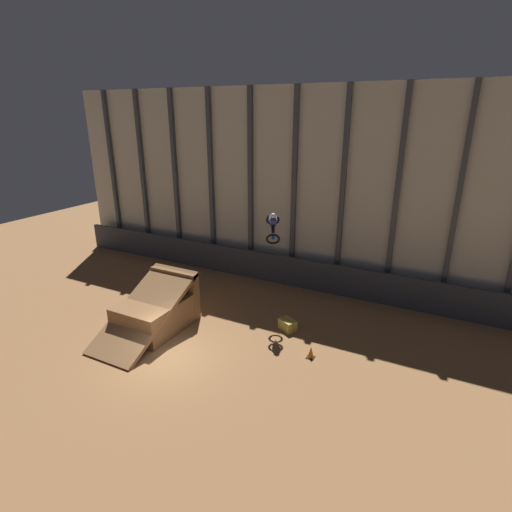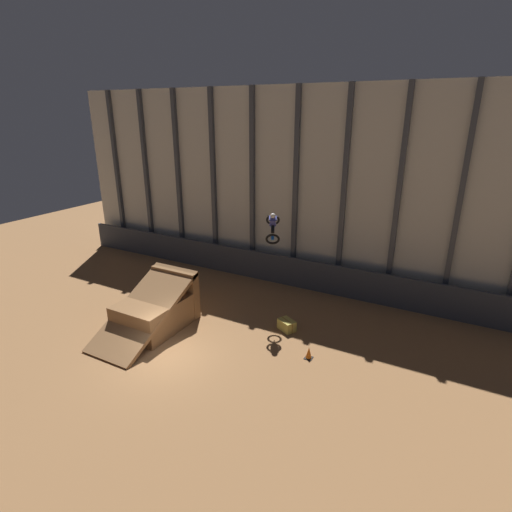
{
  "view_description": "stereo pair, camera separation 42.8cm",
  "coord_description": "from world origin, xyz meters",
  "px_view_note": "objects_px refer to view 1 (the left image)",
  "views": [
    {
      "loc": [
        10.65,
        -12.03,
        10.6
      ],
      "look_at": [
        1.39,
        5.99,
        3.29
      ],
      "focal_mm": 28.0,
      "sensor_mm": 36.0,
      "label": 1
    },
    {
      "loc": [
        11.03,
        -11.83,
        10.6
      ],
      "look_at": [
        1.39,
        5.99,
        3.29
      ],
      "focal_mm": 28.0,
      "sensor_mm": 36.0,
      "label": 2
    }
  ],
  "objects_px": {
    "traffic_cone_near_ramp": "(311,352)",
    "dirt_ramp": "(158,310)",
    "hay_bale_trackside": "(288,325)",
    "rider_bike_solo": "(273,226)"
  },
  "relations": [
    {
      "from": "traffic_cone_near_ramp",
      "to": "dirt_ramp",
      "type": "bearing_deg",
      "value": -173.63
    },
    {
      "from": "hay_bale_trackside",
      "to": "rider_bike_solo",
      "type": "bearing_deg",
      "value": 141.52
    },
    {
      "from": "rider_bike_solo",
      "to": "hay_bale_trackside",
      "type": "relative_size",
      "value": 1.71
    },
    {
      "from": "rider_bike_solo",
      "to": "traffic_cone_near_ramp",
      "type": "bearing_deg",
      "value": -67.3
    },
    {
      "from": "traffic_cone_near_ramp",
      "to": "hay_bale_trackside",
      "type": "height_order",
      "value": "traffic_cone_near_ramp"
    },
    {
      "from": "dirt_ramp",
      "to": "rider_bike_solo",
      "type": "xyz_separation_m",
      "value": [
        4.73,
        3.88,
        4.13
      ]
    },
    {
      "from": "dirt_ramp",
      "to": "rider_bike_solo",
      "type": "bearing_deg",
      "value": 39.39
    },
    {
      "from": "hay_bale_trackside",
      "to": "dirt_ramp",
      "type": "bearing_deg",
      "value": -156.07
    },
    {
      "from": "dirt_ramp",
      "to": "hay_bale_trackside",
      "type": "distance_m",
      "value": 6.78
    },
    {
      "from": "dirt_ramp",
      "to": "hay_bale_trackside",
      "type": "xyz_separation_m",
      "value": [
        6.17,
        2.74,
        -0.67
      ]
    }
  ]
}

